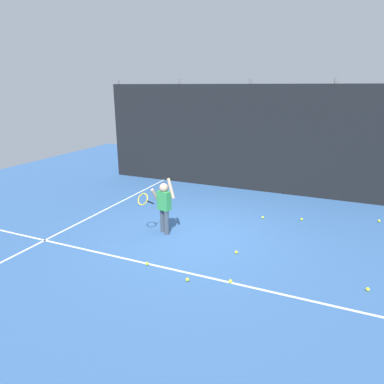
{
  "coord_description": "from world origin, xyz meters",
  "views": [
    {
      "loc": [
        2.79,
        -6.77,
        3.29
      ],
      "look_at": [
        -0.38,
        0.49,
        0.85
      ],
      "focal_mm": 32.27,
      "sensor_mm": 36.0,
      "label": 1
    }
  ],
  "objects_px": {
    "tennis_ball_2": "(187,279)",
    "tennis_ball_5": "(368,289)",
    "tennis_ball_3": "(236,252)",
    "tennis_ball_1": "(302,219)",
    "tennis_ball_7": "(230,281)",
    "tennis_player": "(163,204)",
    "tennis_ball_4": "(263,217)",
    "tennis_ball_6": "(379,221)",
    "tennis_ball_0": "(147,264)"
  },
  "relations": [
    {
      "from": "tennis_ball_3",
      "to": "tennis_ball_1",
      "type": "bearing_deg",
      "value": 67.53
    },
    {
      "from": "tennis_ball_2",
      "to": "tennis_ball_4",
      "type": "xyz_separation_m",
      "value": [
        0.56,
        3.52,
        0.0
      ]
    },
    {
      "from": "tennis_player",
      "to": "tennis_ball_3",
      "type": "height_order",
      "value": "tennis_player"
    },
    {
      "from": "tennis_player",
      "to": "tennis_ball_5",
      "type": "xyz_separation_m",
      "value": [
        4.26,
        -0.74,
        -0.69
      ]
    },
    {
      "from": "tennis_ball_3",
      "to": "tennis_ball_7",
      "type": "height_order",
      "value": "same"
    },
    {
      "from": "tennis_ball_1",
      "to": "tennis_ball_5",
      "type": "distance_m",
      "value": 3.18
    },
    {
      "from": "tennis_ball_1",
      "to": "tennis_ball_3",
      "type": "xyz_separation_m",
      "value": [
        -1.01,
        -2.43,
        0.0
      ]
    },
    {
      "from": "tennis_ball_1",
      "to": "tennis_ball_6",
      "type": "xyz_separation_m",
      "value": [
        1.81,
        0.67,
        0.0
      ]
    },
    {
      "from": "tennis_ball_4",
      "to": "tennis_ball_3",
      "type": "bearing_deg",
      "value": -91.77
    },
    {
      "from": "tennis_player",
      "to": "tennis_ball_7",
      "type": "distance_m",
      "value": 2.61
    },
    {
      "from": "tennis_ball_0",
      "to": "tennis_ball_4",
      "type": "distance_m",
      "value": 3.63
    },
    {
      "from": "tennis_ball_3",
      "to": "tennis_player",
      "type": "bearing_deg",
      "value": 170.06
    },
    {
      "from": "tennis_ball_5",
      "to": "tennis_ball_4",
      "type": "bearing_deg",
      "value": 132.17
    },
    {
      "from": "tennis_player",
      "to": "tennis_ball_6",
      "type": "bearing_deg",
      "value": 44.97
    },
    {
      "from": "tennis_ball_0",
      "to": "tennis_ball_6",
      "type": "xyz_separation_m",
      "value": [
        4.25,
        4.25,
        0.0
      ]
    },
    {
      "from": "tennis_player",
      "to": "tennis_ball_0",
      "type": "bearing_deg",
      "value": -60.06
    },
    {
      "from": "tennis_ball_0",
      "to": "tennis_ball_6",
      "type": "bearing_deg",
      "value": 44.99
    },
    {
      "from": "tennis_player",
      "to": "tennis_ball_3",
      "type": "bearing_deg",
      "value": 4.23
    },
    {
      "from": "tennis_ball_4",
      "to": "tennis_ball_6",
      "type": "bearing_deg",
      "value": 18.87
    },
    {
      "from": "tennis_ball_1",
      "to": "tennis_ball_4",
      "type": "xyz_separation_m",
      "value": [
        -0.94,
        -0.27,
        0.0
      ]
    },
    {
      "from": "tennis_ball_1",
      "to": "tennis_ball_3",
      "type": "distance_m",
      "value": 2.63
    },
    {
      "from": "tennis_ball_1",
      "to": "tennis_ball_6",
      "type": "relative_size",
      "value": 1.0
    },
    {
      "from": "tennis_ball_2",
      "to": "tennis_ball_5",
      "type": "distance_m",
      "value": 3.04
    },
    {
      "from": "tennis_ball_1",
      "to": "tennis_ball_3",
      "type": "relative_size",
      "value": 1.0
    },
    {
      "from": "tennis_ball_0",
      "to": "tennis_ball_6",
      "type": "height_order",
      "value": "same"
    },
    {
      "from": "tennis_ball_1",
      "to": "tennis_ball_2",
      "type": "relative_size",
      "value": 1.0
    },
    {
      "from": "tennis_ball_1",
      "to": "tennis_ball_7",
      "type": "xyz_separation_m",
      "value": [
        -0.78,
        -3.53,
        0.0
      ]
    },
    {
      "from": "tennis_player",
      "to": "tennis_ball_5",
      "type": "height_order",
      "value": "tennis_player"
    },
    {
      "from": "tennis_ball_4",
      "to": "tennis_ball_1",
      "type": "bearing_deg",
      "value": 15.85
    },
    {
      "from": "tennis_ball_3",
      "to": "tennis_ball_6",
      "type": "distance_m",
      "value": 4.19
    },
    {
      "from": "tennis_ball_2",
      "to": "tennis_ball_5",
      "type": "xyz_separation_m",
      "value": [
        2.9,
        0.93,
        0.0
      ]
    },
    {
      "from": "tennis_ball_3",
      "to": "tennis_ball_2",
      "type": "bearing_deg",
      "value": -109.99
    },
    {
      "from": "tennis_ball_5",
      "to": "tennis_ball_3",
      "type": "bearing_deg",
      "value": 170.15
    },
    {
      "from": "tennis_ball_0",
      "to": "tennis_ball_3",
      "type": "height_order",
      "value": "same"
    },
    {
      "from": "tennis_ball_2",
      "to": "tennis_ball_5",
      "type": "height_order",
      "value": "same"
    },
    {
      "from": "tennis_ball_1",
      "to": "tennis_ball_4",
      "type": "distance_m",
      "value": 0.98
    },
    {
      "from": "tennis_ball_4",
      "to": "tennis_ball_5",
      "type": "bearing_deg",
      "value": -47.83
    },
    {
      "from": "tennis_ball_2",
      "to": "tennis_ball_3",
      "type": "relative_size",
      "value": 1.0
    },
    {
      "from": "tennis_ball_3",
      "to": "tennis_ball_7",
      "type": "xyz_separation_m",
      "value": [
        0.22,
        -1.1,
        0.0
      ]
    },
    {
      "from": "tennis_ball_1",
      "to": "tennis_ball_2",
      "type": "height_order",
      "value": "same"
    },
    {
      "from": "tennis_ball_2",
      "to": "tennis_ball_4",
      "type": "height_order",
      "value": "same"
    },
    {
      "from": "tennis_ball_2",
      "to": "tennis_ball_6",
      "type": "xyz_separation_m",
      "value": [
        3.31,
        4.45,
        0.0
      ]
    },
    {
      "from": "tennis_ball_2",
      "to": "tennis_ball_4",
      "type": "relative_size",
      "value": 1.0
    },
    {
      "from": "tennis_ball_0",
      "to": "tennis_ball_4",
      "type": "relative_size",
      "value": 1.0
    },
    {
      "from": "tennis_ball_2",
      "to": "tennis_ball_3",
      "type": "height_order",
      "value": "same"
    },
    {
      "from": "tennis_ball_4",
      "to": "tennis_player",
      "type": "bearing_deg",
      "value": -136.15
    },
    {
      "from": "tennis_ball_2",
      "to": "tennis_ball_0",
      "type": "bearing_deg",
      "value": 167.66
    },
    {
      "from": "tennis_ball_5",
      "to": "tennis_ball_7",
      "type": "distance_m",
      "value": 2.29
    },
    {
      "from": "tennis_ball_1",
      "to": "tennis_ball_7",
      "type": "relative_size",
      "value": 1.0
    },
    {
      "from": "tennis_ball_0",
      "to": "tennis_ball_2",
      "type": "distance_m",
      "value": 0.97
    }
  ]
}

